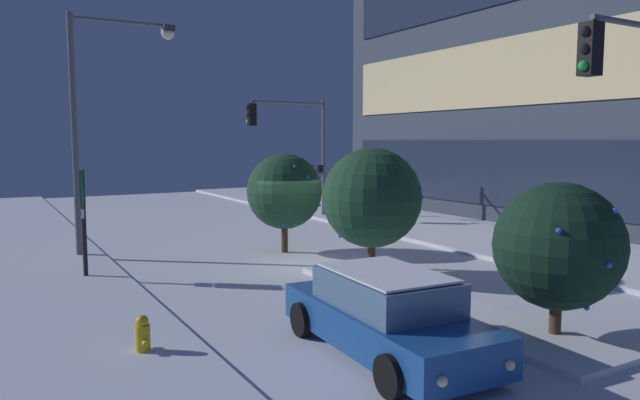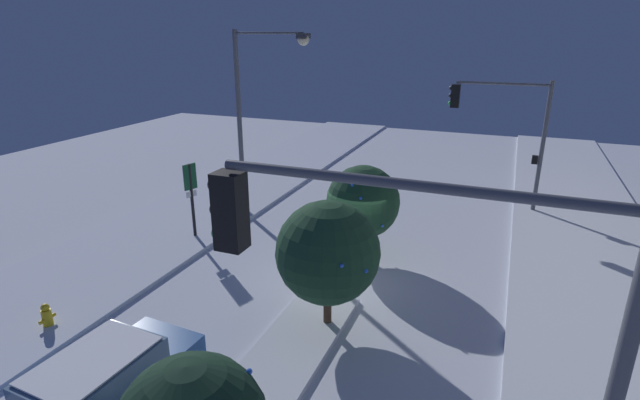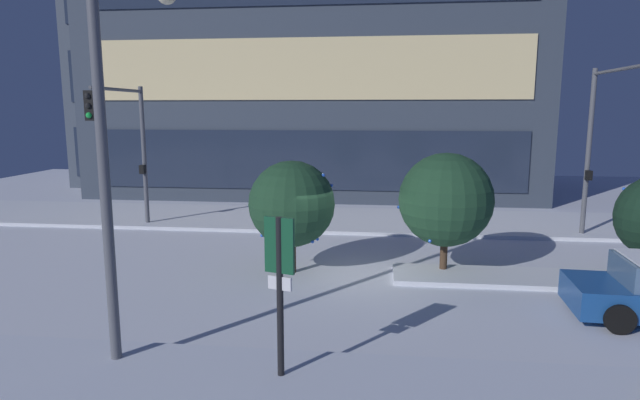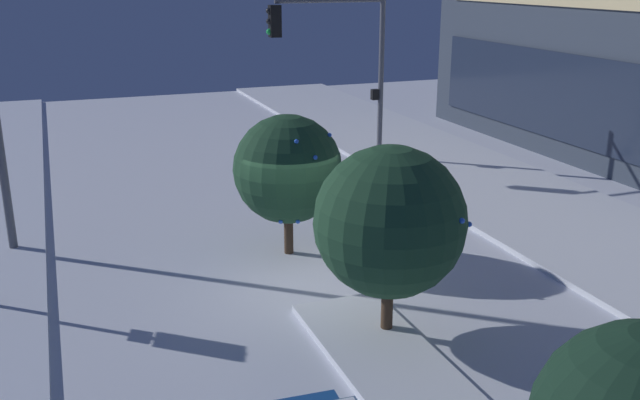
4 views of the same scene
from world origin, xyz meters
name	(u,v)px [view 4 (image 4 of 4)]	position (x,y,z in m)	size (l,w,h in m)	color
ground	(301,280)	(0.00, 0.00, 0.00)	(52.00, 52.00, 0.00)	silver
curb_strip_far	(589,233)	(0.00, 7.81, 0.07)	(52.00, 5.20, 0.14)	silver
traffic_light_corner_far_left	(338,51)	(-8.74, 4.40, 3.95)	(0.32, 4.16, 5.75)	#565960
street_lamp_arched	(29,37)	(-3.92, -5.01, 5.05)	(0.56, 3.33, 7.72)	#565960
decorated_tree_median	(288,169)	(-1.60, 0.25, 2.08)	(2.54, 2.54, 3.35)	#473323
decorated_tree_right_of_median	(390,222)	(2.88, 0.67, 2.22)	(2.77, 2.74, 3.59)	#473323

